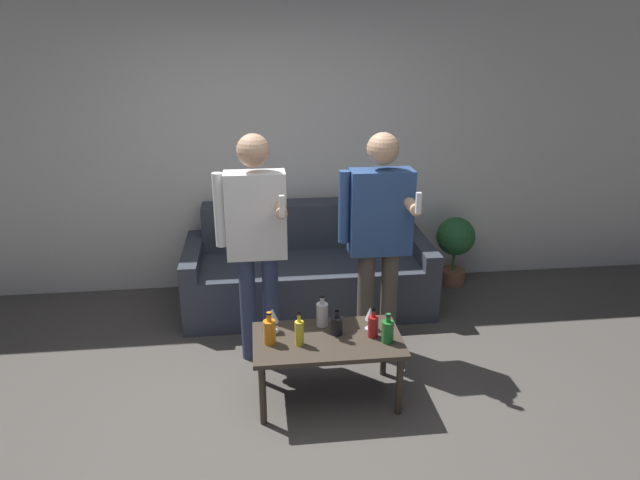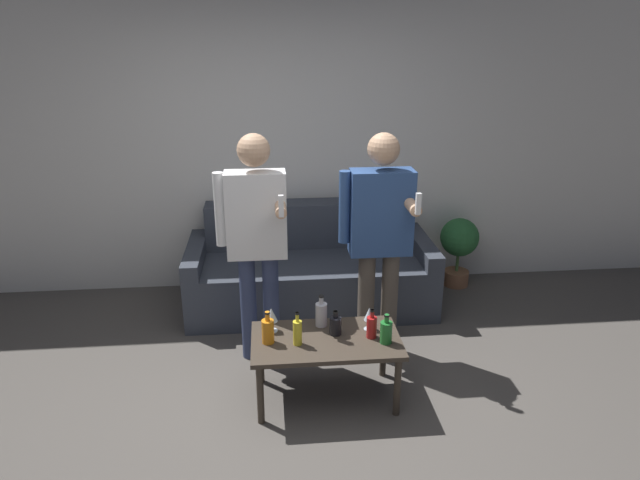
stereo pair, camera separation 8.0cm
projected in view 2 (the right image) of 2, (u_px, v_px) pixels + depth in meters
The scene contains 15 objects.
ground_plane at pixel (292, 440), 3.40m from camera, with size 16.00×16.00×0.00m, color #514C47.
wall_back at pixel (277, 142), 5.06m from camera, with size 8.00×0.06×2.70m.
couch at pixel (310, 270), 5.00m from camera, with size 2.09×0.90×0.85m.
coffee_table at pixel (326, 346), 3.66m from camera, with size 0.95×0.54×0.45m.
bottle_orange at pixel (372, 326), 3.63m from camera, with size 0.07×0.07×0.20m.
bottle_green at pixel (268, 330), 3.56m from camera, with size 0.08×0.08×0.22m.
bottle_dark at pixel (335, 325), 3.67m from camera, with size 0.08×0.08×0.16m.
bottle_yellow at pixel (297, 332), 3.54m from camera, with size 0.06×0.06×0.22m.
bottle_red at pixel (386, 332), 3.57m from camera, with size 0.08×0.08×0.20m.
bottle_clear at pixel (321, 314), 3.77m from camera, with size 0.08×0.08×0.22m.
wine_glass_near at pixel (369, 315), 3.71m from camera, with size 0.07×0.07×0.16m.
wine_glass_far at pixel (271, 315), 3.69m from camera, with size 0.08×0.08×0.17m.
person_standing_left at pixel (256, 232), 3.93m from camera, with size 0.49×0.43×1.66m.
person_standing_right at pixel (380, 230), 4.00m from camera, with size 0.52×0.43×1.66m.
potted_plant at pixel (459, 243), 5.30m from camera, with size 0.36×0.36×0.66m.
Camera 2 is at (-0.09, -2.77, 2.31)m, focal length 32.00 mm.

